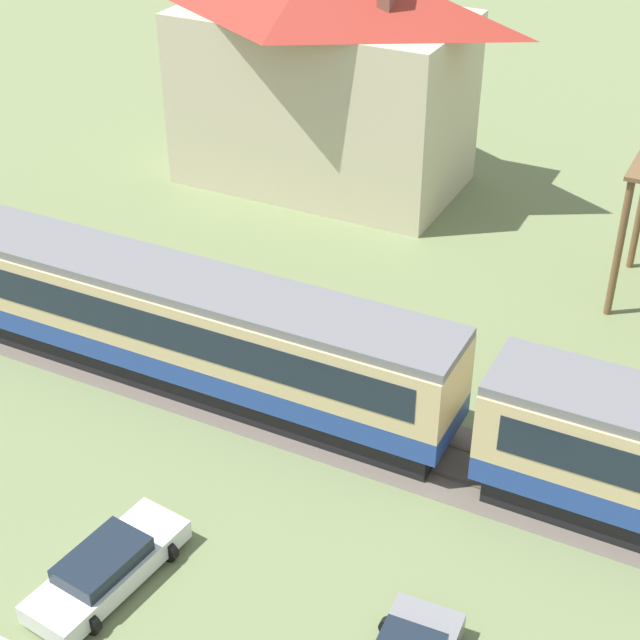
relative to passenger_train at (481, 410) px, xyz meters
The scene contains 4 objects.
passenger_train is the anchor object (origin of this frame).
railway_track 4.10m from the passenger_train, ahead, with size 137.35×3.60×0.04m.
station_house_red_roof 21.68m from the passenger_train, 129.01° to the left, with size 13.81×7.70×10.86m.
parked_car_white 11.30m from the passenger_train, 129.53° to the right, with size 2.45×4.88×1.17m.
Camera 1 is at (-10.45, -22.27, 19.82)m, focal length 55.00 mm.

